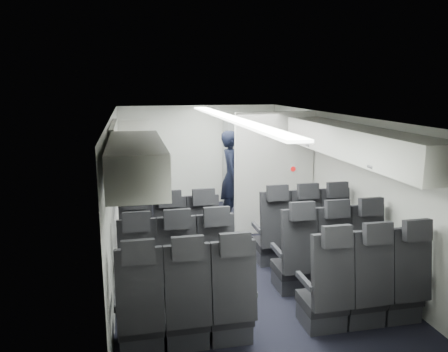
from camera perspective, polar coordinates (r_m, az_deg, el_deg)
name	(u,v)px	position (r m, az deg, el deg)	size (l,w,h in m)	color
cabin_shell	(230,183)	(6.63, 0.73, -0.92)	(3.41, 6.01, 2.16)	black
seat_row_front	(238,240)	(6.34, 1.80, -8.35)	(3.33, 0.56, 1.24)	black
seat_row_mid	(255,265)	(5.53, 4.08, -11.50)	(3.33, 0.56, 1.24)	black
seat_row_rear	(279,299)	(4.76, 7.21, -15.67)	(3.33, 0.56, 1.24)	black
overhead_bin_left_rear	(136,161)	(4.36, -11.42, 1.92)	(0.53, 1.80, 0.40)	white
overhead_bin_left_front_open	(131,148)	(6.11, -12.05, 3.56)	(0.64, 1.70, 0.72)	#9E9E93
overhead_bin_right_rear	(392,152)	(5.21, 21.12, 2.95)	(0.53, 1.80, 0.40)	white
overhead_bin_right_front	(324,134)	(6.72, 12.99, 5.32)	(0.53, 1.70, 0.40)	white
bulkhead_partition	(274,173)	(7.65, 6.56, 0.39)	(1.40, 0.15, 2.13)	silver
galley_unit	(244,161)	(9.48, 2.67, 1.92)	(0.85, 0.52, 1.90)	#939399
boarding_door	(121,178)	(8.02, -13.29, -0.20)	(0.12, 1.27, 1.86)	silver
flight_attendant	(232,177)	(8.26, 1.01, -0.09)	(0.64, 0.42, 1.75)	black
carry_on_bag	(134,148)	(5.86, -11.63, 3.59)	(0.43, 0.30, 0.26)	black
papers	(242,166)	(8.22, 2.39, 1.32)	(0.20, 0.02, 0.14)	white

